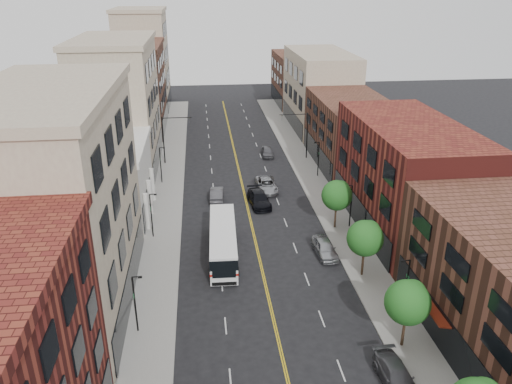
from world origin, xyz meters
name	(u,v)px	position (x,y,z in m)	size (l,w,h in m)	color
sidewalk_left	(168,197)	(-10.00, 35.00, 0.07)	(4.00, 110.00, 0.15)	gray
sidewalk_right	(319,190)	(10.00, 35.00, 0.07)	(4.00, 110.00, 0.15)	gray
bldg_l_tanoffice	(59,207)	(-17.00, 13.00, 9.00)	(10.00, 22.00, 18.00)	tan
bldg_l_white	(104,182)	(-17.00, 31.00, 4.00)	(10.00, 14.00, 8.00)	silver
bldg_l_far_a	(119,107)	(-17.00, 48.00, 9.00)	(10.00, 20.00, 18.00)	tan
bldg_l_far_b	(135,90)	(-17.00, 68.00, 7.50)	(10.00, 20.00, 15.00)	brown
bldg_l_far_c	(143,61)	(-17.00, 86.00, 10.00)	(10.00, 16.00, 20.00)	tan
bldg_r_mid	(406,176)	(17.00, 24.00, 6.00)	(10.00, 22.00, 12.00)	maroon
bldg_r_far_a	(351,132)	(17.00, 45.00, 5.00)	(10.00, 20.00, 10.00)	brown
bldg_r_far_b	(319,90)	(17.00, 66.00, 7.00)	(10.00, 22.00, 14.00)	tan
bldg_r_far_c	(299,79)	(17.00, 86.00, 5.50)	(10.00, 18.00, 11.00)	brown
tree_r_1	(408,301)	(9.39, 4.07, 4.13)	(3.40, 3.40, 5.59)	black
tree_r_2	(366,237)	(9.39, 14.07, 4.13)	(3.40, 3.40, 5.59)	black
tree_r_3	(337,194)	(9.39, 24.07, 4.13)	(3.40, 3.40, 5.59)	black
lamp_l_1	(135,301)	(-10.95, 8.00, 2.97)	(0.81, 0.55, 5.05)	black
lamp_l_2	(152,213)	(-10.95, 24.00, 2.97)	(0.81, 0.55, 5.05)	black
lamp_l_3	(161,163)	(-10.95, 40.00, 2.97)	(0.81, 0.55, 5.05)	black
lamp_r_1	(406,283)	(10.95, 8.00, 2.97)	(0.81, 0.55, 5.05)	black
lamp_r_2	(351,204)	(10.95, 24.00, 2.97)	(0.81, 0.55, 5.05)	black
lamp_r_3	(318,157)	(10.95, 40.00, 2.97)	(0.81, 0.55, 5.05)	black
signal_mast_left	(168,134)	(-10.27, 48.00, 4.65)	(4.49, 0.18, 7.20)	black
signal_mast_right	(303,130)	(10.27, 48.00, 4.65)	(4.49, 0.18, 7.20)	black
city_bus	(223,240)	(-3.58, 19.34, 1.77)	(3.19, 11.96, 3.05)	white
car_parked_mid	(397,377)	(7.40, 0.22, 0.73)	(2.04, 5.02, 1.46)	#4B4B50
car_parked_far	(325,248)	(6.72, 18.26, 0.81)	(1.90, 4.73, 1.61)	#9EA2A6
car_lane_behind	(217,194)	(-3.67, 33.57, 0.76)	(1.60, 4.59, 1.51)	#454549
car_lane_a	(259,199)	(1.50, 31.23, 0.82)	(2.31, 5.68, 1.65)	black
car_lane_b	(267,185)	(3.08, 35.80, 0.79)	(2.63, 5.70, 1.58)	#929499
car_lane_c	(267,152)	(5.06, 49.78, 0.74)	(1.76, 4.37, 1.49)	#525258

